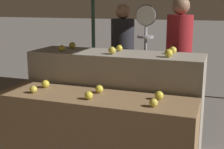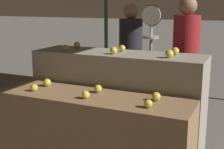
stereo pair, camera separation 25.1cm
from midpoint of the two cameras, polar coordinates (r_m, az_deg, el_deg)
display_counter_front at (r=3.07m, az=-5.50°, el=-10.91°), size 1.90×0.55×0.77m
display_counter_back at (r=3.53m, az=-1.40°, el=-4.83°), size 1.90×0.55×1.10m
apple_front_0 at (r=3.15m, az=-16.42°, el=-2.65°), size 0.07×0.07×0.07m
apple_front_1 at (r=2.84m, az=-6.82°, el=-3.83°), size 0.08×0.08×0.08m
apple_front_2 at (r=2.63m, az=4.91°, el=-5.19°), size 0.07×0.07×0.07m
apple_front_3 at (r=3.31m, az=-14.21°, el=-1.69°), size 0.08×0.08×0.08m
apple_front_4 at (r=3.03m, az=-4.80°, el=-2.68°), size 0.08×0.08×0.08m
apple_front_5 at (r=2.83m, az=6.11°, el=-3.85°), size 0.08×0.08×0.08m
apple_back_0 at (r=3.56m, az=-11.15°, el=4.72°), size 0.07×0.07×0.07m
apple_back_1 at (r=3.30m, az=-2.17°, el=4.40°), size 0.08×0.08×0.08m
apple_back_2 at (r=3.13m, az=8.07°, el=3.88°), size 0.08×0.08×0.08m
apple_back_3 at (r=3.75m, az=-9.19°, el=5.28°), size 0.08×0.08×0.08m
apple_back_4 at (r=3.49m, az=-0.72°, el=4.83°), size 0.07×0.07×0.07m
apple_back_5 at (r=3.35m, az=8.97°, el=4.38°), size 0.08×0.08×0.08m
produce_scale at (r=3.86m, az=4.29°, el=5.87°), size 0.25×0.20×1.61m
person_vendor_at_scale at (r=4.09m, az=10.38°, el=3.83°), size 0.41×0.41×1.71m
person_customer_left at (r=4.56m, az=0.35°, el=4.22°), size 0.40×0.40×1.62m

